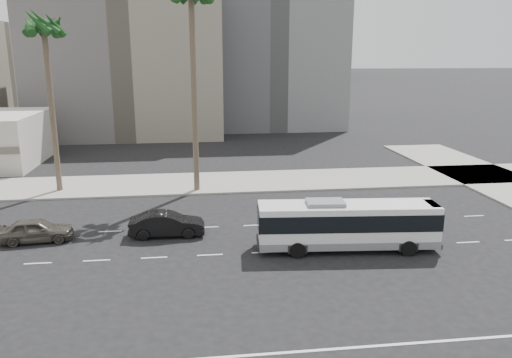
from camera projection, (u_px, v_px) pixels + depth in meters
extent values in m
plane|color=black|center=(264.00, 252.00, 27.37)|extent=(700.00, 700.00, 0.00)
cube|color=gray|center=(239.00, 182.00, 42.27)|extent=(120.00, 7.00, 0.15)
cube|color=#67635E|center=(130.00, 67.00, 67.01)|extent=(24.00, 18.00, 18.00)
cube|color=#595B5D|center=(269.00, 38.00, 75.18)|extent=(20.00, 20.00, 26.00)
cube|color=beige|center=(194.00, 32.00, 262.23)|extent=(42.00, 42.00, 44.00)
cube|color=#545966|center=(289.00, 4.00, 245.48)|extent=(26.00, 26.00, 70.00)
cube|color=#545966|center=(323.00, 19.00, 278.58)|extent=(22.00, 22.00, 60.00)
cube|color=silver|center=(347.00, 223.00, 27.48)|extent=(10.03, 2.97, 2.22)
cube|color=black|center=(348.00, 218.00, 27.40)|extent=(10.10, 3.03, 0.94)
cube|color=slate|center=(347.00, 240.00, 27.72)|extent=(10.06, 3.01, 0.43)
cube|color=slate|center=(326.00, 204.00, 27.03)|extent=(2.15, 1.53, 0.26)
cube|color=#262628|center=(429.00, 203.00, 27.80)|extent=(0.63, 1.57, 0.26)
cylinder|color=black|center=(408.00, 247.00, 27.08)|extent=(0.85, 0.26, 0.85)
cylinder|color=black|center=(393.00, 233.00, 29.18)|extent=(0.85, 0.26, 0.85)
cylinder|color=black|center=(300.00, 252.00, 26.35)|extent=(0.85, 0.26, 0.85)
cylinder|color=black|center=(292.00, 237.00, 28.45)|extent=(0.85, 0.26, 0.85)
imported|color=black|center=(167.00, 224.00, 29.73)|extent=(1.60, 4.49, 1.47)
imported|color=#4C473F|center=(36.00, 230.00, 28.83)|extent=(2.04, 4.27, 1.41)
cylinder|color=brown|center=(194.00, 98.00, 37.80)|extent=(0.41, 0.41, 14.84)
cylinder|color=brown|center=(52.00, 114.00, 37.97)|extent=(0.39, 0.39, 12.44)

